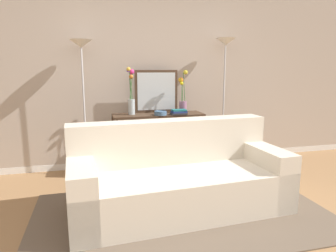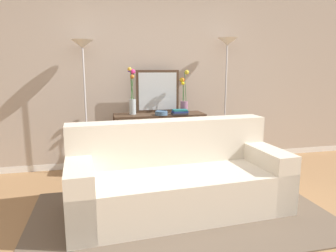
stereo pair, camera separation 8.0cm
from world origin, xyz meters
name	(u,v)px [view 1 (the left image)]	position (x,y,z in m)	size (l,w,h in m)	color
ground_plane	(201,250)	(0.00, 0.00, -0.01)	(16.00, 16.00, 0.02)	#9E754C
back_wall	(146,74)	(0.00, 2.36, 1.33)	(12.00, 0.15, 2.67)	white
area_rug	(183,214)	(0.03, 0.59, 0.01)	(2.87, 1.65, 0.01)	brown
couch	(178,179)	(0.02, 0.75, 0.31)	(2.18, 1.01, 0.88)	beige
console_table	(158,132)	(0.09, 1.96, 0.56)	(1.23, 0.39, 0.81)	#473323
floor_lamp_left	(82,70)	(-0.89, 2.04, 1.39)	(0.28, 0.28, 1.77)	silver
floor_lamp_right	(225,66)	(1.09, 2.04, 1.45)	(0.28, 0.28, 1.84)	silver
wall_mirror	(156,91)	(0.10, 2.12, 1.10)	(0.61, 0.02, 0.59)	#473323
vase_tall_flowers	(131,95)	(-0.27, 1.99, 1.07)	(0.11, 0.13, 0.63)	silver
vase_short_flowers	(183,97)	(0.44, 1.98, 1.03)	(0.12, 0.12, 0.59)	gray
fruit_bowl	(160,113)	(0.09, 1.83, 0.84)	(0.17, 0.17, 0.06)	#4C7093
book_stack	(179,112)	(0.34, 1.82, 0.84)	(0.22, 0.14, 0.07)	#2D2D33
book_row_under_console	(136,168)	(-0.24, 1.96, 0.06)	(0.37, 0.18, 0.13)	#BC3328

